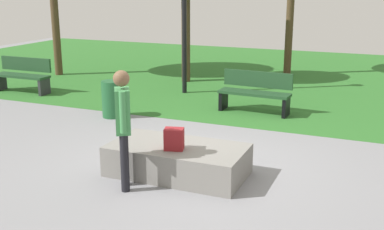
{
  "coord_description": "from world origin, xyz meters",
  "views": [
    {
      "loc": [
        2.76,
        -6.76,
        2.83
      ],
      "look_at": [
        -0.08,
        0.04,
        0.79
      ],
      "focal_mm": 44.95,
      "sensor_mm": 36.0,
      "label": 1
    }
  ],
  "objects_px": {
    "concrete_ledge": "(178,160)",
    "backpack_on_ledge": "(174,139)",
    "trash_bin": "(112,99)",
    "skater_performing_trick": "(123,121)",
    "park_bench_near_lamppost": "(255,91)",
    "park_bench_near_path": "(23,74)"
  },
  "relations": [
    {
      "from": "backpack_on_ledge",
      "to": "skater_performing_trick",
      "type": "xyz_separation_m",
      "value": [
        -0.51,
        -0.57,
        0.37
      ]
    },
    {
      "from": "concrete_ledge",
      "to": "park_bench_near_path",
      "type": "bearing_deg",
      "value": 149.42
    },
    {
      "from": "skater_performing_trick",
      "to": "trash_bin",
      "type": "distance_m",
      "value": 3.89
    },
    {
      "from": "concrete_ledge",
      "to": "backpack_on_ledge",
      "type": "relative_size",
      "value": 6.44
    },
    {
      "from": "trash_bin",
      "to": "park_bench_near_lamppost",
      "type": "bearing_deg",
      "value": 29.64
    },
    {
      "from": "skater_performing_trick",
      "to": "park_bench_near_lamppost",
      "type": "bearing_deg",
      "value": 82.96
    },
    {
      "from": "concrete_ledge",
      "to": "backpack_on_ledge",
      "type": "height_order",
      "value": "backpack_on_ledge"
    },
    {
      "from": "park_bench_near_path",
      "to": "trash_bin",
      "type": "bearing_deg",
      "value": -18.95
    },
    {
      "from": "skater_performing_trick",
      "to": "park_bench_near_lamppost",
      "type": "height_order",
      "value": "skater_performing_trick"
    },
    {
      "from": "skater_performing_trick",
      "to": "trash_bin",
      "type": "bearing_deg",
      "value": 124.24
    },
    {
      "from": "skater_performing_trick",
      "to": "trash_bin",
      "type": "height_order",
      "value": "skater_performing_trick"
    },
    {
      "from": "concrete_ledge",
      "to": "backpack_on_ledge",
      "type": "xyz_separation_m",
      "value": [
        0.03,
        -0.18,
        0.39
      ]
    },
    {
      "from": "concrete_ledge",
      "to": "skater_performing_trick",
      "type": "relative_size",
      "value": 1.21
    },
    {
      "from": "backpack_on_ledge",
      "to": "trash_bin",
      "type": "distance_m",
      "value": 3.74
    },
    {
      "from": "concrete_ledge",
      "to": "park_bench_near_lamppost",
      "type": "bearing_deg",
      "value": 88.46
    },
    {
      "from": "park_bench_near_path",
      "to": "park_bench_near_lamppost",
      "type": "relative_size",
      "value": 0.99
    },
    {
      "from": "park_bench_near_lamppost",
      "to": "trash_bin",
      "type": "bearing_deg",
      "value": -150.36
    },
    {
      "from": "concrete_ledge",
      "to": "backpack_on_ledge",
      "type": "distance_m",
      "value": 0.43
    },
    {
      "from": "backpack_on_ledge",
      "to": "skater_performing_trick",
      "type": "height_order",
      "value": "skater_performing_trick"
    },
    {
      "from": "backpack_on_ledge",
      "to": "trash_bin",
      "type": "xyz_separation_m",
      "value": [
        -2.67,
        2.6,
        -0.22
      ]
    },
    {
      "from": "park_bench_near_path",
      "to": "park_bench_near_lamppost",
      "type": "distance_m",
      "value": 6.26
    },
    {
      "from": "backpack_on_ledge",
      "to": "park_bench_near_lamppost",
      "type": "distance_m",
      "value": 4.17
    }
  ]
}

